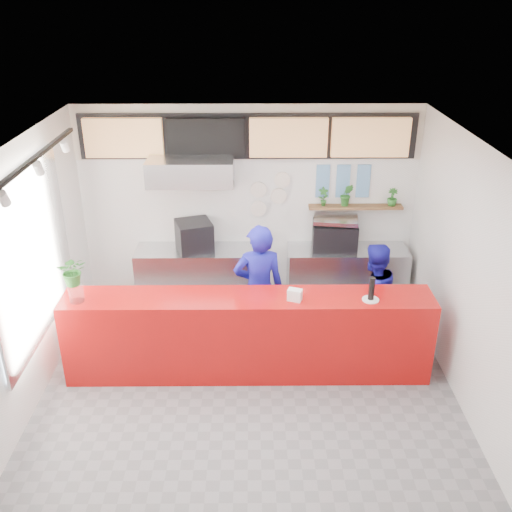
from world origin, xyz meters
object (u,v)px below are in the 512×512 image
(service_counter, at_px, (248,335))
(staff_center, at_px, (259,289))
(panini_oven, at_px, (194,236))
(pepper_mill, at_px, (372,289))
(espresso_machine, at_px, (335,236))
(staff_right, at_px, (371,297))

(service_counter, bearing_deg, staff_center, 75.87)
(panini_oven, distance_m, staff_center, 1.58)
(staff_center, bearing_deg, pepper_mill, 148.80)
(panini_oven, height_order, staff_center, staff_center)
(espresso_machine, bearing_deg, staff_center, -128.33)
(staff_right, bearing_deg, espresso_machine, -97.82)
(service_counter, distance_m, staff_center, 0.67)
(service_counter, distance_m, staff_right, 1.74)
(service_counter, height_order, pepper_mill, pepper_mill)
(espresso_machine, xyz_separation_m, staff_center, (-1.15, -1.25, -0.21))
(service_counter, xyz_separation_m, espresso_machine, (1.28, 1.80, 0.56))
(staff_center, distance_m, staff_right, 1.50)
(panini_oven, height_order, staff_right, staff_right)
(service_counter, relative_size, espresso_machine, 6.89)
(panini_oven, bearing_deg, service_counter, -83.83)
(service_counter, height_order, espresso_machine, espresso_machine)
(service_counter, height_order, panini_oven, panini_oven)
(service_counter, bearing_deg, espresso_machine, 54.49)
(espresso_machine, relative_size, staff_center, 0.36)
(panini_oven, bearing_deg, espresso_machine, -18.00)
(pepper_mill, bearing_deg, service_counter, 176.30)
(panini_oven, xyz_separation_m, staff_center, (0.95, -1.25, -0.22))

